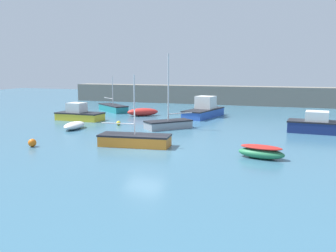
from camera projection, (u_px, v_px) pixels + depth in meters
name	position (u px, v px, depth m)	size (l,w,h in m)	color
ground_plane	(145.00, 152.00, 24.15)	(120.00, 120.00, 0.20)	#38667F
harbor_breakwater	(231.00, 95.00, 54.62)	(49.61, 3.01, 2.67)	slate
cabin_cruiser_white	(204.00, 110.00, 40.57)	(3.46, 6.75, 2.24)	#2D56B7
motorboat_with_cabin	(79.00, 114.00, 38.16)	(4.83, 2.29, 1.77)	yellow
sailboat_twin_hulled	(135.00, 140.00, 25.48)	(5.03, 2.26, 4.84)	orange
rowboat_with_red_cover	(261.00, 152.00, 22.00)	(2.94, 1.69, 0.79)	#287A4C
motorboat_grey_hull	(321.00, 125.00, 30.57)	(5.45, 2.48, 1.77)	navy
rowboat_blue_near	(143.00, 112.00, 41.52)	(3.60, 2.98, 0.87)	red
sailboat_tall_mast	(168.00, 124.00, 32.84)	(3.98, 4.14, 6.50)	gray
sailboat_short_mast	(113.00, 108.00, 45.76)	(5.25, 4.68, 4.28)	teal
open_tender_yellow	(74.00, 125.00, 32.58)	(1.61, 3.09, 0.63)	white
mooring_buoy_orange	(32.00, 143.00, 25.25)	(0.55, 0.55, 0.55)	orange
mooring_buoy_yellow	(119.00, 123.00, 34.71)	(0.41, 0.41, 0.41)	yellow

